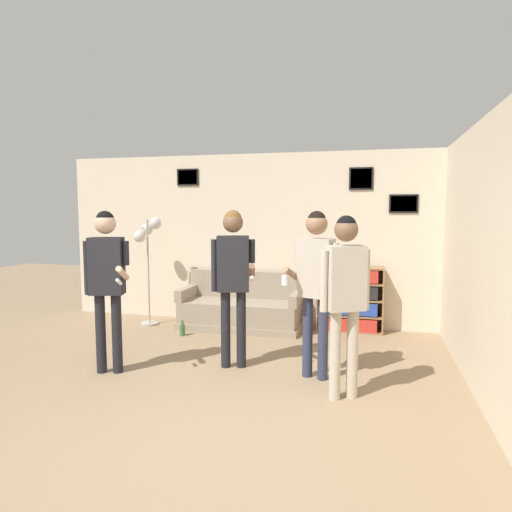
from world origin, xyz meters
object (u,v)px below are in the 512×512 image
object	(u,v)px
person_player_foreground_left	(107,273)
person_spectator_near_bookshelf	(345,286)
bottle_on_floor	(182,330)
person_player_foreground_center	(233,270)
bookshelf	(350,299)
drinking_cup	(347,263)
couch	(241,309)
person_watcher_holding_cup	(316,275)
floor_lamp	(148,242)

from	to	relation	value
person_player_foreground_left	person_spectator_near_bookshelf	world-z (taller)	person_player_foreground_left
person_spectator_near_bookshelf	bottle_on_floor	size ratio (longest dim) A/B	7.76
person_player_foreground_center	person_spectator_near_bookshelf	size ratio (longest dim) A/B	1.03
bookshelf	drinking_cup	distance (m)	0.55
couch	person_spectator_near_bookshelf	world-z (taller)	person_spectator_near_bookshelf
drinking_cup	person_spectator_near_bookshelf	bearing A→B (deg)	-87.18
person_spectator_near_bookshelf	person_watcher_holding_cup	bearing A→B (deg)	125.50
couch	bookshelf	distance (m)	1.66
floor_lamp	person_player_foreground_center	distance (m)	2.45
couch	bottle_on_floor	size ratio (longest dim) A/B	8.20
couch	person_spectator_near_bookshelf	size ratio (longest dim) A/B	1.06
person_spectator_near_bookshelf	drinking_cup	size ratio (longest dim) A/B	14.81
bookshelf	person_watcher_holding_cup	bearing A→B (deg)	-97.41
couch	bookshelf	world-z (taller)	bookshelf
floor_lamp	bottle_on_floor	distance (m)	1.53
person_player_foreground_center	bottle_on_floor	bearing A→B (deg)	135.72
floor_lamp	person_watcher_holding_cup	size ratio (longest dim) A/B	0.94
bookshelf	drinking_cup	bearing A→B (deg)	-179.69
bottle_on_floor	drinking_cup	xyz separation A→B (m)	(2.27, 0.86, 0.95)
person_spectator_near_bookshelf	bookshelf	bearing A→B (deg)	91.50
couch	person_watcher_holding_cup	size ratio (longest dim) A/B	1.03
floor_lamp	person_watcher_holding_cup	distance (m)	3.30
bookshelf	person_player_foreground_left	distance (m)	3.58
couch	person_watcher_holding_cup	world-z (taller)	person_watcher_holding_cup
floor_lamp	person_player_foreground_center	size ratio (longest dim) A/B	0.94
drinking_cup	bottle_on_floor	bearing A→B (deg)	-159.18
bookshelf	person_spectator_near_bookshelf	xyz separation A→B (m)	(0.07, -2.53, 0.61)
couch	person_player_foreground_left	xyz separation A→B (m)	(-0.88, -2.26, 0.84)
bookshelf	floor_lamp	distance (m)	3.24
person_player_foreground_left	person_spectator_near_bookshelf	bearing A→B (deg)	-1.42
floor_lamp	drinking_cup	size ratio (longest dim) A/B	14.28
bookshelf	person_player_foreground_center	size ratio (longest dim) A/B	0.54
person_player_foreground_center	drinking_cup	distance (m)	2.27
couch	person_spectator_near_bookshelf	xyz separation A→B (m)	(1.70, -2.33, 0.81)
bookshelf	drinking_cup	xyz separation A→B (m)	(-0.06, -0.00, 0.55)
couch	floor_lamp	world-z (taller)	floor_lamp
person_player_foreground_left	bottle_on_floor	size ratio (longest dim) A/B	7.94
person_watcher_holding_cup	person_spectator_near_bookshelf	size ratio (longest dim) A/B	1.02
person_player_foreground_center	person_spectator_near_bookshelf	xyz separation A→B (m)	(1.29, -0.58, -0.04)
person_player_foreground_left	person_watcher_holding_cup	world-z (taller)	same
person_player_foreground_left	person_spectator_near_bookshelf	distance (m)	2.58
floor_lamp	person_player_foreground_left	bearing A→B (deg)	-74.11
person_spectator_near_bookshelf	person_player_foreground_center	bearing A→B (deg)	155.80
person_player_foreground_left	person_watcher_holding_cup	bearing A→B (deg)	10.19
person_watcher_holding_cup	floor_lamp	bearing A→B (deg)	149.54
bookshelf	person_player_foreground_center	world-z (taller)	person_player_foreground_center
couch	person_player_foreground_center	xyz separation A→B (m)	(0.42, -1.75, 0.85)
bottle_on_floor	drinking_cup	size ratio (longest dim) A/B	1.91
person_spectator_near_bookshelf	drinking_cup	distance (m)	2.53
couch	bookshelf	bearing A→B (deg)	6.98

